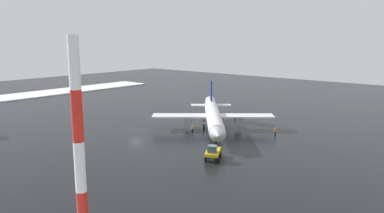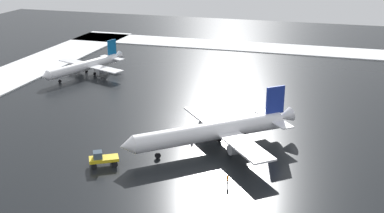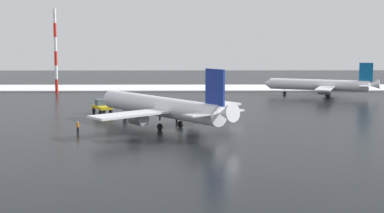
# 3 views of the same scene
# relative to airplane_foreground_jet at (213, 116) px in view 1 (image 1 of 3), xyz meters

# --- Properties ---
(ground_plane) EXTENTS (240.00, 240.00, 0.00)m
(ground_plane) POSITION_rel_airplane_foreground_jet_xyz_m (-12.50, -11.14, -3.17)
(ground_plane) COLOR black
(snow_bank_left) EXTENTS (14.00, 116.00, 0.30)m
(snow_bank_left) POSITION_rel_airplane_foreground_jet_xyz_m (-79.50, -11.14, -3.02)
(snow_bank_left) COLOR white
(snow_bank_left) RESTS_ON ground_plane
(airplane_foreground_jet) EXTENTS (24.49, 26.64, 9.61)m
(airplane_foreground_jet) POSITION_rel_airplane_foreground_jet_xyz_m (0.00, 0.00, 0.00)
(airplane_foreground_jet) COLOR white
(airplane_foreground_jet) RESTS_ON ground_plane
(pushback_tug) EXTENTS (4.21, 5.08, 2.50)m
(pushback_tug) POSITION_rel_airplane_foreground_jet_xyz_m (11.59, -15.40, -1.89)
(pushback_tug) COLOR gold
(pushback_tug) RESTS_ON ground_plane
(ground_crew_beside_wing) EXTENTS (0.36, 0.36, 1.71)m
(ground_crew_beside_wing) POSITION_rel_airplane_foreground_jet_xyz_m (-2.11, -4.46, -2.20)
(ground_crew_beside_wing) COLOR black
(ground_crew_beside_wing) RESTS_ON ground_plane
(ground_crew_mid_apron) EXTENTS (0.36, 0.36, 1.71)m
(ground_crew_mid_apron) POSITION_rel_airplane_foreground_jet_xyz_m (12.16, 5.01, -2.20)
(ground_crew_mid_apron) COLOR black
(ground_crew_mid_apron) RESTS_ON ground_plane
(antenna_mast) EXTENTS (0.70, 0.70, 19.99)m
(antenna_mast) POSITION_rel_airplane_foreground_jet_xyz_m (27.25, -50.16, 6.82)
(antenna_mast) COLOR red
(antenna_mast) RESTS_ON ground_plane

